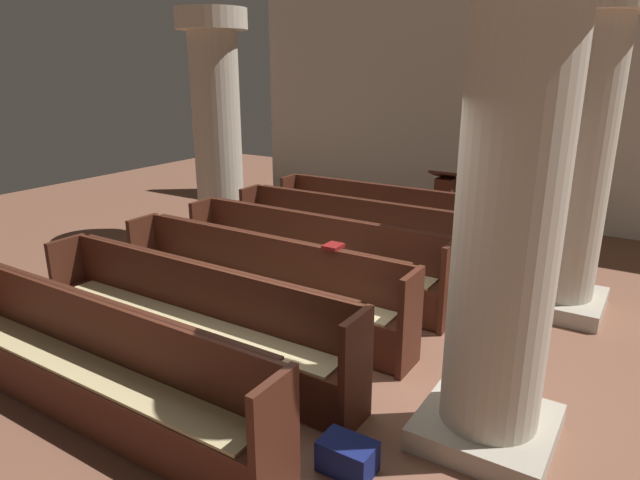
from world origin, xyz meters
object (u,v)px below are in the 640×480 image
at_px(pew_row_2, 311,255).
at_px(pew_row_4, 190,316).
at_px(pew_row_3, 259,281).
at_px(hymn_book, 333,246).
at_px(pillar_aisle_side, 577,151).
at_px(lectern, 444,209).
at_px(pillar_aisle_rear, 510,204).
at_px(kneeler_box_navy, 347,456).
at_px(pew_row_5, 95,364).
at_px(pew_row_1, 352,234).
at_px(pillar_far_side, 217,124).
at_px(pew_row_0, 385,217).

bearing_deg(pew_row_2, pew_row_4, -90.00).
distance_m(pew_row_2, pew_row_3, 1.01).
bearing_deg(hymn_book, pillar_aisle_side, 47.35).
distance_m(pillar_aisle_side, lectern, 3.22).
relative_size(pillar_aisle_rear, kneeler_box_navy, 9.11).
height_order(pew_row_5, pillar_aisle_rear, pillar_aisle_rear).
xyz_separation_m(pew_row_3, kneeler_box_navy, (1.91, -1.48, -0.38)).
xyz_separation_m(pew_row_5, kneeler_box_navy, (1.91, 0.54, -0.38)).
bearing_deg(pew_row_1, pillar_far_side, 174.42).
xyz_separation_m(pew_row_0, pillar_aisle_side, (2.61, -0.86, 1.31)).
bearing_deg(lectern, pillar_aisle_rear, -66.18).
bearing_deg(pew_row_1, pillar_aisle_side, 3.15).
bearing_deg(pillar_aisle_side, pillar_aisle_rear, -90.00).
height_order(pew_row_1, hymn_book, hymn_book).
bearing_deg(pew_row_0, pew_row_4, -90.00).
bearing_deg(pew_row_0, pew_row_2, -90.00).
bearing_deg(pew_row_5, kneeler_box_navy, 15.80).
distance_m(pillar_far_side, hymn_book, 4.04).
xyz_separation_m(pew_row_5, hymn_book, (0.79, 2.20, 0.47)).
distance_m(pew_row_4, pillar_aisle_side, 4.31).
bearing_deg(pillar_aisle_rear, hymn_book, 156.32).
relative_size(pillar_aisle_rear, lectern, 3.20).
xyz_separation_m(pew_row_1, pew_row_5, (0.00, -4.03, 0.00)).
distance_m(pew_row_2, pillar_far_side, 3.14).
distance_m(pew_row_1, hymn_book, 2.05).
bearing_deg(pew_row_4, pew_row_5, -90.00).
xyz_separation_m(pew_row_0, lectern, (0.50, 1.15, -0.05)).
distance_m(pew_row_1, pew_row_4, 3.02).
xyz_separation_m(pew_row_4, kneeler_box_navy, (1.91, -0.47, -0.38)).
bearing_deg(pillar_aisle_side, pew_row_3, -140.42).
bearing_deg(pillar_aisle_side, kneeler_box_navy, -100.95).
relative_size(pew_row_2, pillar_aisle_side, 1.01).
bearing_deg(pillar_aisle_rear, lectern, 113.82).
xyz_separation_m(pew_row_1, pillar_aisle_rear, (2.61, -2.63, 1.31)).
xyz_separation_m(pillar_far_side, lectern, (3.06, 1.91, -1.35)).
bearing_deg(pew_row_1, pew_row_2, -90.00).
bearing_deg(pew_row_1, kneeler_box_navy, -61.33).
distance_m(pew_row_2, pillar_aisle_rear, 3.34).
xyz_separation_m(lectern, kneeler_box_navy, (1.41, -5.65, -0.34)).
height_order(pillar_aisle_side, hymn_book, pillar_aisle_side).
height_order(pew_row_2, lectern, lectern).
distance_m(pew_row_3, pillar_aisle_side, 3.63).
xyz_separation_m(pillar_far_side, pillar_aisle_rear, (5.17, -2.88, 0.00)).
height_order(pillar_aisle_side, pillar_far_side, same).
height_order(pew_row_0, pew_row_2, same).
relative_size(pew_row_3, pillar_aisle_side, 1.01).
xyz_separation_m(pew_row_3, pillar_far_side, (-2.56, 2.27, 1.31)).
relative_size(pew_row_3, hymn_book, 17.82).
distance_m(pillar_aisle_rear, lectern, 5.40).
bearing_deg(lectern, pew_row_3, -96.83).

